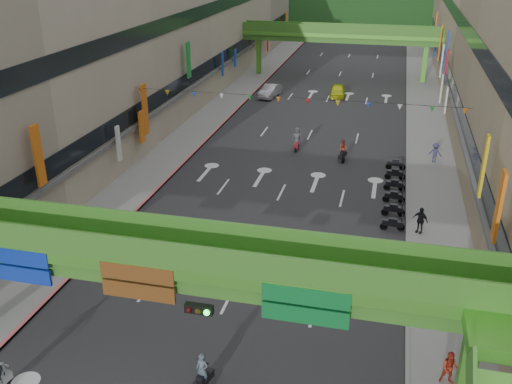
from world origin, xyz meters
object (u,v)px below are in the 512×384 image
object	(u,v)px
scooter_rider_mid	(343,150)
car_yellow	(338,91)
overpass_near	(202,284)
pedestrian_red	(450,371)
car_silver	(270,91)
scooter_rider_near	(202,374)

from	to	relation	value
scooter_rider_mid	car_yellow	bearing A→B (deg)	97.32
overpass_near	pedestrian_red	distance (m)	11.08
scooter_rider_mid	car_yellow	size ratio (longest dim) A/B	0.44
car_silver	pedestrian_red	distance (m)	48.43
car_silver	scooter_rider_mid	bearing A→B (deg)	-53.47
scooter_rider_near	car_silver	world-z (taller)	scooter_rider_near
overpass_near	pedestrian_red	world-z (taller)	overpass_near
scooter_rider_near	car_silver	distance (m)	48.47
car_yellow	overpass_near	bearing A→B (deg)	-94.32
scooter_rider_near	scooter_rider_mid	bearing A→B (deg)	84.13
overpass_near	pedestrian_red	size ratio (longest dim) A/B	18.23
overpass_near	scooter_rider_near	xyz separation A→B (m)	(-0.12, -0.10, -4.35)
scooter_rider_mid	pedestrian_red	size ratio (longest dim) A/B	1.22
scooter_rider_mid	car_silver	distance (m)	22.12
overpass_near	car_silver	bearing A→B (deg)	99.19
car_silver	car_yellow	xyz separation A→B (m)	(7.77, 2.04, -0.01)
pedestrian_red	car_silver	bearing A→B (deg)	112.58
scooter_rider_mid	overpass_near	bearing A→B (deg)	-95.64
overpass_near	scooter_rider_near	bearing A→B (deg)	-140.81
car_silver	pedestrian_red	xyz separation A→B (m)	(17.54, -45.15, 0.03)
overpass_near	car_yellow	size ratio (longest dim) A/B	6.56
scooter_rider_mid	car_yellow	world-z (taller)	scooter_rider_mid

